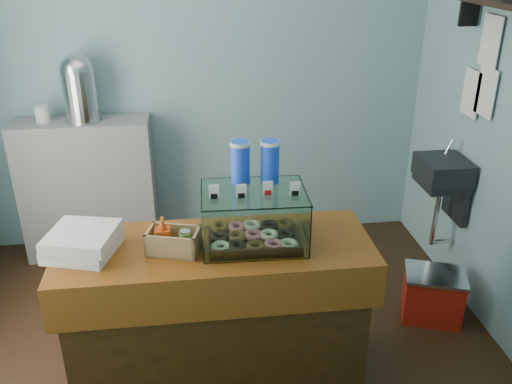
{
  "coord_description": "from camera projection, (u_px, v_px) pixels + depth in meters",
  "views": [
    {
      "loc": [
        -0.1,
        -2.63,
        2.29
      ],
      "look_at": [
        0.22,
        -0.15,
        1.13
      ],
      "focal_mm": 38.0,
      "sensor_mm": 36.0,
      "label": 1
    }
  ],
  "objects": [
    {
      "name": "ground",
      "position": [
        217.0,
        350.0,
        3.34
      ],
      "size": [
        3.5,
        3.5,
        0.0
      ],
      "primitive_type": "plane",
      "color": "black",
      "rests_on": "ground"
    },
    {
      "name": "room_shell",
      "position": [
        212.0,
        74.0,
        2.63
      ],
      "size": [
        3.54,
        3.04,
        2.82
      ],
      "color": "#76A2AC",
      "rests_on": "ground"
    },
    {
      "name": "counter",
      "position": [
        218.0,
        316.0,
        2.92
      ],
      "size": [
        1.6,
        0.6,
        0.9
      ],
      "color": "#3E240B",
      "rests_on": "ground"
    },
    {
      "name": "back_shelf",
      "position": [
        89.0,
        189.0,
        4.19
      ],
      "size": [
        1.0,
        0.32,
        1.1
      ],
      "primitive_type": "cube",
      "color": "gray",
      "rests_on": "ground"
    },
    {
      "name": "display_case",
      "position": [
        254.0,
        211.0,
        2.72
      ],
      "size": [
        0.53,
        0.4,
        0.5
      ],
      "rotation": [
        0.0,
        0.0,
        -0.03
      ],
      "color": "#361A10",
      "rests_on": "counter"
    },
    {
      "name": "condiment_crate",
      "position": [
        172.0,
        240.0,
        2.65
      ],
      "size": [
        0.28,
        0.21,
        0.18
      ],
      "rotation": [
        0.0,
        0.0,
        -0.27
      ],
      "color": "#A17F50",
      "rests_on": "counter"
    },
    {
      "name": "pastry_boxes",
      "position": [
        82.0,
        242.0,
        2.64
      ],
      "size": [
        0.38,
        0.39,
        0.12
      ],
      "rotation": [
        0.0,
        0.0,
        -0.29
      ],
      "color": "silver",
      "rests_on": "counter"
    },
    {
      "name": "coffee_urn",
      "position": [
        79.0,
        86.0,
        3.85
      ],
      "size": [
        0.27,
        0.27,
        0.49
      ],
      "color": "silver",
      "rests_on": "back_shelf"
    },
    {
      "name": "red_cooler",
      "position": [
        433.0,
        295.0,
        3.58
      ],
      "size": [
        0.46,
        0.4,
        0.34
      ],
      "rotation": [
        0.0,
        0.0,
        -0.33
      ],
      "color": "#B31A0E",
      "rests_on": "ground"
    }
  ]
}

